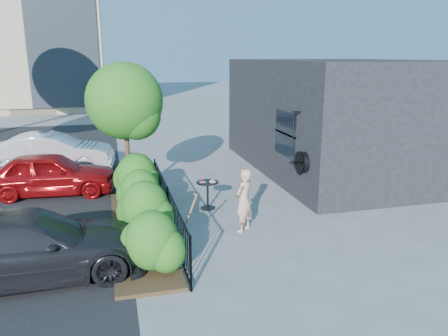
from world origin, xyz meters
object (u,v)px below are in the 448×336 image
object	(u,v)px
woman	(244,201)
shovel	(186,224)
car_red	(50,174)
car_silver	(52,153)
cafe_table	(208,190)
patio_tree	(127,106)
car_darkgrey	(28,246)

from	to	relation	value
woman	shovel	distance (m)	1.65
car_red	car_silver	distance (m)	2.89
cafe_table	woman	xyz separation A→B (m)	(0.50, -1.78, 0.24)
patio_tree	car_darkgrey	distance (m)	5.40
car_silver	car_darkgrey	size ratio (longest dim) A/B	0.95
car_red	car_silver	bearing A→B (deg)	9.49
woman	car_darkgrey	distance (m)	4.80
car_darkgrey	shovel	bearing A→B (deg)	-83.18
patio_tree	car_silver	world-z (taller)	patio_tree
car_red	car_darkgrey	bearing A→B (deg)	-173.46
woman	car_red	world-z (taller)	woman
woman	cafe_table	bearing A→B (deg)	-115.67
patio_tree	shovel	xyz separation A→B (m)	(0.98, -3.91, -2.20)
shovel	car_red	distance (m)	5.91
car_red	patio_tree	bearing A→B (deg)	-107.72
patio_tree	car_silver	xyz separation A→B (m)	(-2.63, 3.83, -2.05)
cafe_table	car_darkgrey	distance (m)	5.11
patio_tree	cafe_table	distance (m)	3.35
cafe_table	woman	world-z (taller)	woman
car_darkgrey	cafe_table	bearing A→B (deg)	-57.89
woman	car_silver	distance (m)	8.77
shovel	car_darkgrey	xyz separation A→B (m)	(-3.14, -0.57, 0.09)
patio_tree	shovel	bearing A→B (deg)	-75.90
patio_tree	shovel	size ratio (longest dim) A/B	3.04
shovel	cafe_table	bearing A→B (deg)	67.15
woman	car_red	xyz separation A→B (m)	(-4.86, 4.24, -0.12)
car_red	car_darkgrey	size ratio (longest dim) A/B	0.85
cafe_table	car_darkgrey	world-z (taller)	car_darkgrey
woman	car_silver	size ratio (longest dim) A/B	0.36
cafe_table	woman	distance (m)	1.86
cafe_table	car_darkgrey	size ratio (longest dim) A/B	0.18
car_red	car_silver	xyz separation A→B (m)	(-0.26, 2.88, 0.06)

